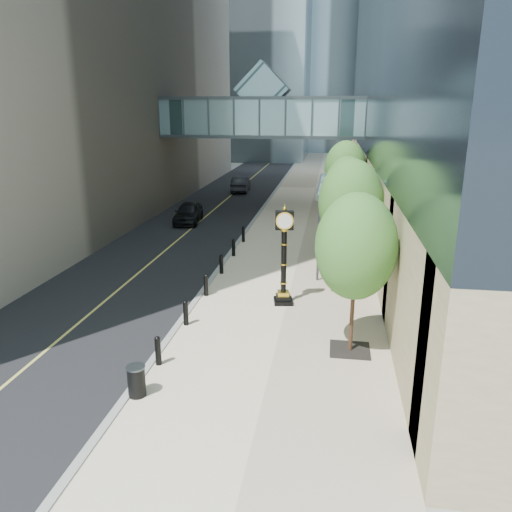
{
  "coord_description": "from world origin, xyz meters",
  "views": [
    {
      "loc": [
        2.74,
        -13.17,
        8.23
      ],
      "look_at": [
        0.03,
        4.51,
        2.9
      ],
      "focal_mm": 35.0,
      "sensor_mm": 36.0,
      "label": 1
    }
  ],
  "objects_px": {
    "car_near": "(188,213)",
    "trash_bin": "(137,382)",
    "car_far": "(241,184)",
    "street_clock": "(284,262)",
    "pedestrian": "(323,245)"
  },
  "relations": [
    {
      "from": "pedestrian",
      "to": "car_far",
      "type": "xyz_separation_m",
      "value": [
        -8.84,
        22.67,
        -0.04
      ]
    },
    {
      "from": "car_near",
      "to": "street_clock",
      "type": "bearing_deg",
      "value": -65.67
    },
    {
      "from": "trash_bin",
      "to": "car_near",
      "type": "height_order",
      "value": "car_near"
    },
    {
      "from": "car_near",
      "to": "car_far",
      "type": "height_order",
      "value": "car_far"
    },
    {
      "from": "pedestrian",
      "to": "car_near",
      "type": "distance_m",
      "value": 12.83
    },
    {
      "from": "car_near",
      "to": "car_far",
      "type": "distance_m",
      "value": 14.81
    },
    {
      "from": "car_near",
      "to": "trash_bin",
      "type": "bearing_deg",
      "value": -83.05
    },
    {
      "from": "pedestrian",
      "to": "car_near",
      "type": "relative_size",
      "value": 0.34
    },
    {
      "from": "car_near",
      "to": "car_far",
      "type": "relative_size",
      "value": 0.96
    },
    {
      "from": "street_clock",
      "to": "pedestrian",
      "type": "distance_m",
      "value": 7.3
    },
    {
      "from": "street_clock",
      "to": "pedestrian",
      "type": "relative_size",
      "value": 2.83
    },
    {
      "from": "street_clock",
      "to": "trash_bin",
      "type": "relative_size",
      "value": 4.74
    },
    {
      "from": "trash_bin",
      "to": "car_far",
      "type": "xyz_separation_m",
      "value": [
        -3.79,
        37.65,
        0.26
      ]
    },
    {
      "from": "trash_bin",
      "to": "street_clock",
      "type": "bearing_deg",
      "value": 65.93
    },
    {
      "from": "car_far",
      "to": "street_clock",
      "type": "bearing_deg",
      "value": 99.69
    }
  ]
}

